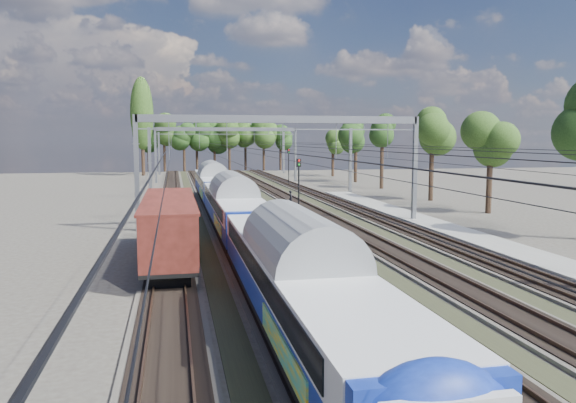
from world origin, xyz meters
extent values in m
plane|color=#47423A|center=(0.00, 0.00, 0.00)|extent=(220.00, 220.00, 0.00)
cube|color=#47423A|center=(-9.00, 45.00, 0.07)|extent=(3.00, 130.00, 0.15)
cube|color=black|center=(-9.00, 45.00, 0.17)|extent=(2.50, 130.00, 0.06)
cube|color=#473326|center=(-9.72, 45.00, 0.27)|extent=(0.08, 130.00, 0.14)
cube|color=#473326|center=(-8.28, 45.00, 0.27)|extent=(0.08, 130.00, 0.14)
cube|color=#47423A|center=(-4.50, 45.00, 0.07)|extent=(3.00, 130.00, 0.15)
cube|color=black|center=(-4.50, 45.00, 0.17)|extent=(2.50, 130.00, 0.06)
cube|color=#473326|center=(-5.22, 45.00, 0.27)|extent=(0.08, 130.00, 0.14)
cube|color=#473326|center=(-3.78, 45.00, 0.27)|extent=(0.08, 130.00, 0.14)
cube|color=#47423A|center=(0.00, 45.00, 0.07)|extent=(3.00, 130.00, 0.15)
cube|color=black|center=(0.00, 45.00, 0.17)|extent=(2.50, 130.00, 0.06)
cube|color=#473326|center=(-0.72, 45.00, 0.27)|extent=(0.08, 130.00, 0.14)
cube|color=#473326|center=(0.72, 45.00, 0.27)|extent=(0.08, 130.00, 0.14)
cube|color=#47423A|center=(4.50, 45.00, 0.07)|extent=(3.00, 130.00, 0.15)
cube|color=black|center=(4.50, 45.00, 0.17)|extent=(2.50, 130.00, 0.06)
cube|color=#473326|center=(3.78, 45.00, 0.27)|extent=(0.08, 130.00, 0.14)
cube|color=#473326|center=(5.22, 45.00, 0.27)|extent=(0.08, 130.00, 0.14)
cube|color=#47423A|center=(9.00, 45.00, 0.07)|extent=(3.00, 130.00, 0.15)
cube|color=black|center=(9.00, 45.00, 0.17)|extent=(2.50, 130.00, 0.06)
cube|color=#473326|center=(8.28, 45.00, 0.27)|extent=(0.08, 130.00, 0.14)
cube|color=#473326|center=(9.72, 45.00, 0.27)|extent=(0.08, 130.00, 0.14)
cube|color=#2F2C1E|center=(-6.75, 45.00, 0.03)|extent=(1.10, 130.00, 0.05)
cube|color=#2F2C1E|center=(-2.25, 45.00, 0.03)|extent=(1.10, 130.00, 0.05)
cube|color=#2F2C1E|center=(2.25, 45.00, 0.03)|extent=(1.10, 130.00, 0.05)
cube|color=#2F2C1E|center=(6.75, 45.00, 0.03)|extent=(1.10, 130.00, 0.05)
cube|color=gray|center=(12.00, 20.00, 0.15)|extent=(3.00, 70.00, 0.30)
cube|color=gray|center=(-11.50, 30.00, 4.50)|extent=(0.35, 0.35, 9.00)
cube|color=gray|center=(11.50, 30.00, 4.50)|extent=(0.35, 0.35, 9.00)
cube|color=gray|center=(0.00, 30.00, 8.70)|extent=(23.00, 0.35, 0.60)
cube|color=gray|center=(-11.50, 78.00, 4.50)|extent=(0.35, 0.35, 9.00)
cube|color=gray|center=(11.50, 78.00, 4.50)|extent=(0.35, 0.35, 9.00)
cube|color=gray|center=(0.00, 78.00, 8.70)|extent=(23.00, 0.35, 0.60)
cube|color=gray|center=(-11.50, 55.00, 4.25)|extent=(0.35, 0.35, 8.50)
cube|color=gray|center=(-11.50, 100.00, 4.25)|extent=(0.35, 0.35, 8.50)
cube|color=gray|center=(13.80, 55.00, 4.25)|extent=(0.35, 0.35, 8.50)
cube|color=gray|center=(13.80, 100.00, 4.25)|extent=(0.35, 0.35, 8.50)
cylinder|color=black|center=(-9.00, 45.00, 5.50)|extent=(0.03, 130.00, 0.03)
cylinder|color=black|center=(-9.00, 45.00, 6.60)|extent=(0.03, 130.00, 0.03)
cylinder|color=black|center=(-4.50, 45.00, 5.50)|extent=(0.03, 130.00, 0.03)
cylinder|color=black|center=(-4.50, 45.00, 6.60)|extent=(0.03, 130.00, 0.03)
cylinder|color=black|center=(0.00, 45.00, 5.50)|extent=(0.03, 130.00, 0.03)
cylinder|color=black|center=(0.00, 45.00, 6.60)|extent=(0.03, 130.00, 0.03)
cylinder|color=black|center=(4.50, 45.00, 5.50)|extent=(0.03, 130.00, 0.03)
cylinder|color=black|center=(4.50, 45.00, 6.60)|extent=(0.03, 130.00, 0.03)
cylinder|color=black|center=(9.00, 45.00, 5.50)|extent=(0.03, 130.00, 0.03)
cylinder|color=black|center=(9.00, 45.00, 6.60)|extent=(0.03, 130.00, 0.03)
cylinder|color=black|center=(-14.05, 112.72, 2.76)|extent=(0.56, 0.56, 5.52)
sphere|color=#1B3E16|center=(-14.05, 112.72, 7.18)|extent=(4.59, 4.59, 4.59)
cylinder|color=black|center=(-10.43, 112.14, 3.66)|extent=(0.56, 0.56, 7.32)
sphere|color=#1B3E16|center=(-10.43, 112.14, 9.52)|extent=(4.30, 4.30, 4.30)
cylinder|color=black|center=(-6.35, 111.28, 3.34)|extent=(0.56, 0.56, 6.68)
sphere|color=#1B3E16|center=(-6.35, 111.28, 8.69)|extent=(4.00, 4.00, 4.00)
cylinder|color=black|center=(-3.96, 113.43, 3.12)|extent=(0.56, 0.56, 6.25)
sphere|color=#1B3E16|center=(-3.96, 113.43, 8.12)|extent=(4.10, 4.10, 4.10)
cylinder|color=black|center=(1.09, 113.15, 3.48)|extent=(0.56, 0.56, 6.96)
sphere|color=#1B3E16|center=(1.09, 113.15, 9.05)|extent=(5.12, 5.12, 5.12)
cylinder|color=black|center=(4.28, 112.56, 3.28)|extent=(0.56, 0.56, 6.57)
sphere|color=#1B3E16|center=(4.28, 112.56, 8.54)|extent=(4.97, 4.97, 4.97)
cylinder|color=black|center=(7.16, 112.60, 2.94)|extent=(0.56, 0.56, 5.87)
sphere|color=#1B3E16|center=(7.16, 112.60, 7.64)|extent=(4.31, 4.31, 4.31)
cylinder|color=black|center=(11.62, 110.24, 3.11)|extent=(0.56, 0.56, 6.22)
sphere|color=#1B3E16|center=(11.62, 110.24, 8.09)|extent=(4.49, 4.49, 4.49)
cylinder|color=black|center=(14.30, 110.26, 3.29)|extent=(0.56, 0.56, 6.57)
sphere|color=#1B3E16|center=(14.30, 110.26, 8.55)|extent=(4.99, 4.99, 4.99)
cylinder|color=black|center=(19.55, 31.37, 2.77)|extent=(0.56, 0.56, 5.55)
sphere|color=#1B3E16|center=(19.55, 31.37, 7.21)|extent=(4.14, 4.14, 4.14)
cylinder|color=black|center=(21.03, 45.28, 2.60)|extent=(0.56, 0.56, 5.20)
sphere|color=#1B3E16|center=(21.03, 45.28, 6.76)|extent=(4.48, 4.48, 4.48)
cylinder|color=black|center=(20.31, 58.41, 3.02)|extent=(0.56, 0.56, 6.05)
sphere|color=#1B3E16|center=(20.31, 58.41, 7.86)|extent=(4.02, 4.02, 4.02)
cylinder|color=black|center=(21.42, 73.53, 2.59)|extent=(0.56, 0.56, 5.19)
sphere|color=#1B3E16|center=(21.42, 73.53, 6.74)|extent=(3.72, 3.72, 3.72)
cylinder|color=black|center=(21.11, 88.12, 2.56)|extent=(0.56, 0.56, 5.13)
sphere|color=#1B3E16|center=(21.11, 88.12, 6.67)|extent=(4.66, 4.66, 4.66)
cylinder|color=black|center=(-14.50, 98.00, 8.00)|extent=(0.70, 0.70, 16.00)
ellipsoid|color=#274416|center=(-14.50, 98.00, 12.00)|extent=(4.40, 4.40, 14.08)
cube|color=black|center=(-4.50, 11.34, 0.58)|extent=(2.12, 3.18, 0.85)
cube|color=navy|center=(-4.50, 3.91, 2.18)|extent=(2.97, 21.23, 2.02)
cube|color=silver|center=(-4.50, 3.91, 2.71)|extent=(3.06, 20.38, 1.01)
cube|color=black|center=(-2.96, 3.91, 2.71)|extent=(0.04, 18.04, 0.74)
cube|color=yellow|center=(-4.50, -0.76, 1.65)|extent=(3.08, 5.94, 0.74)
cylinder|color=gray|center=(-4.50, 3.91, 3.18)|extent=(3.01, 21.23, 3.01)
cube|color=black|center=(-4.50, 18.31, 0.58)|extent=(2.12, 3.18, 0.85)
cube|color=black|center=(-4.50, 33.17, 0.58)|extent=(2.12, 3.18, 0.85)
cube|color=navy|center=(-4.50, 25.74, 2.18)|extent=(2.97, 21.23, 2.02)
cube|color=silver|center=(-4.50, 25.74, 2.71)|extent=(3.06, 20.38, 1.01)
cube|color=black|center=(-2.96, 25.74, 2.71)|extent=(0.04, 18.04, 0.74)
cube|color=yellow|center=(-4.50, 21.07, 1.65)|extent=(3.08, 5.94, 0.74)
cylinder|color=gray|center=(-4.50, 25.74, 3.18)|extent=(3.01, 21.23, 3.01)
cube|color=black|center=(-4.50, 40.14, 0.58)|extent=(2.12, 3.18, 0.85)
cube|color=black|center=(-4.50, 55.00, 0.58)|extent=(2.12, 3.18, 0.85)
cube|color=navy|center=(-4.50, 47.57, 2.18)|extent=(2.97, 21.23, 2.02)
cube|color=silver|center=(-4.50, 47.57, 2.71)|extent=(3.06, 20.38, 1.01)
cube|color=black|center=(-2.96, 47.57, 2.71)|extent=(0.04, 18.04, 0.74)
cube|color=yellow|center=(-4.50, 42.90, 1.65)|extent=(3.08, 5.94, 0.74)
cylinder|color=gray|center=(-4.50, 47.57, 3.18)|extent=(3.01, 21.23, 3.01)
cube|color=black|center=(-9.00, 12.68, 0.50)|extent=(2.00, 2.60, 0.70)
cube|color=black|center=(-9.00, 22.49, 0.50)|extent=(2.00, 2.60, 0.70)
cube|color=black|center=(-9.00, 17.59, 0.95)|extent=(2.70, 14.02, 0.20)
cube|color=#471913|center=(-9.00, 17.59, 2.35)|extent=(2.70, 14.02, 2.60)
cube|color=#471913|center=(-9.00, 17.59, 3.71)|extent=(2.90, 14.02, 0.12)
imported|color=black|center=(3.60, 44.02, 0.80)|extent=(0.46, 0.63, 1.60)
cylinder|color=black|center=(1.38, 30.20, 2.42)|extent=(0.14, 0.14, 4.84)
cube|color=black|center=(1.38, 30.20, 5.17)|extent=(0.38, 0.29, 0.68)
sphere|color=red|center=(1.38, 30.07, 5.37)|extent=(0.15, 0.15, 0.15)
sphere|color=#0C9919|center=(1.38, 30.07, 5.03)|extent=(0.15, 0.15, 0.15)
cylinder|color=black|center=(8.45, 68.81, 2.45)|extent=(0.14, 0.14, 4.91)
cube|color=black|center=(8.45, 68.81, 5.25)|extent=(0.39, 0.31, 0.69)
sphere|color=red|center=(8.45, 68.68, 5.45)|extent=(0.16, 0.16, 0.16)
sphere|color=#0C9919|center=(8.45, 68.68, 5.10)|extent=(0.16, 0.16, 0.16)
camera|label=1|loc=(-8.68, -14.75, 7.13)|focal=35.00mm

